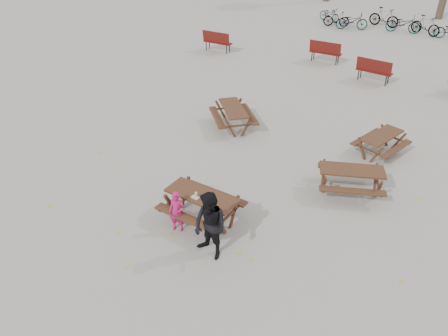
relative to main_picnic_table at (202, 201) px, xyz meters
The scene contains 13 objects.
ground 0.59m from the main_picnic_table, ahead, with size 80.00×80.00×0.00m, color gray.
main_picnic_table is the anchor object (origin of this frame).
food_tray 0.29m from the main_picnic_table, 102.61° to the right, with size 0.18×0.11×0.04m, color white.
bread_roll 0.32m from the main_picnic_table, 102.61° to the right, with size 0.14×0.06×0.05m, color tan.
soda_bottle 0.32m from the main_picnic_table, 99.12° to the right, with size 0.07×0.07×0.17m.
child 0.69m from the main_picnic_table, 113.68° to the right, with size 0.39×0.26×1.08m, color #BC175F.
adult 1.29m from the main_picnic_table, 45.86° to the right, with size 0.81×0.63×1.67m, color black.
picnic_table_east 4.14m from the main_picnic_table, 49.88° to the left, with size 1.70×1.37×0.73m, color #391E14, non-canonical shape.
picnic_table_north 5.13m from the main_picnic_table, 113.33° to the left, with size 1.71×1.38×0.74m, color #391E14, non-canonical shape.
picnic_table_far 6.30m from the main_picnic_table, 63.98° to the left, with size 1.54×1.24×0.66m, color #391E14, non-canonical shape.
park_bench_row 12.02m from the main_picnic_table, 94.76° to the left, with size 13.06×1.98×1.03m.
bicycle_row 19.97m from the main_picnic_table, 93.09° to the left, with size 8.78×2.68×1.09m.
fallen_leaves 2.62m from the main_picnic_table, 78.69° to the left, with size 11.00×11.00×0.01m, color gold, non-canonical shape.
Camera 1 is at (5.11, -6.84, 7.02)m, focal length 35.00 mm.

